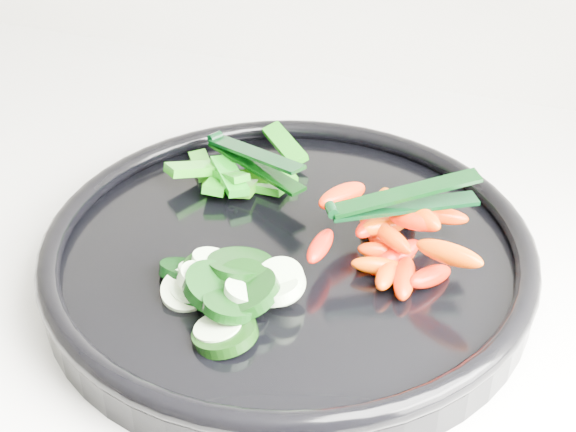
% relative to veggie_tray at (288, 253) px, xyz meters
% --- Properties ---
extents(veggie_tray, '(0.44, 0.44, 0.04)m').
position_rel_veggie_tray_xyz_m(veggie_tray, '(0.00, 0.00, 0.00)').
color(veggie_tray, black).
rests_on(veggie_tray, counter).
extents(cucumber_pile, '(0.12, 0.12, 0.04)m').
position_rel_veggie_tray_xyz_m(cucumber_pile, '(-0.02, -0.07, 0.01)').
color(cucumber_pile, black).
rests_on(cucumber_pile, veggie_tray).
extents(carrot_pile, '(0.14, 0.14, 0.06)m').
position_rel_veggie_tray_xyz_m(carrot_pile, '(0.08, 0.02, 0.02)').
color(carrot_pile, '#EB1800').
rests_on(carrot_pile, veggie_tray).
extents(pepper_pile, '(0.11, 0.12, 0.03)m').
position_rel_veggie_tray_xyz_m(pepper_pile, '(-0.07, 0.07, 0.01)').
color(pepper_pile, '#1F6709').
rests_on(pepper_pile, veggie_tray).
extents(tong_carrot, '(0.10, 0.07, 0.02)m').
position_rel_veggie_tray_xyz_m(tong_carrot, '(0.08, 0.02, 0.05)').
color(tong_carrot, black).
rests_on(tong_carrot, carrot_pile).
extents(tong_pepper, '(0.11, 0.07, 0.02)m').
position_rel_veggie_tray_xyz_m(tong_pepper, '(-0.06, 0.08, 0.03)').
color(tong_pepper, black).
rests_on(tong_pepper, pepper_pile).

